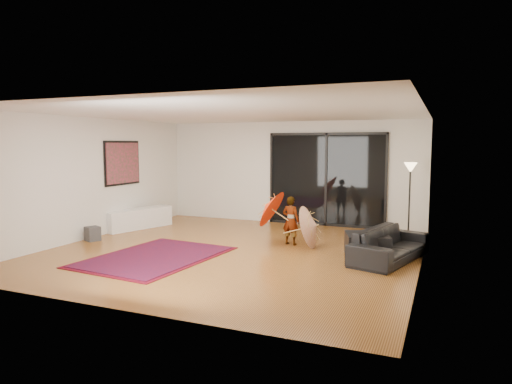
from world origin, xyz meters
The scene contains 17 objects.
floor centered at (0.00, 0.00, 0.00)m, with size 7.00×7.00×0.00m, color #A7692D.
ceiling centered at (0.00, 0.00, 2.70)m, with size 7.00×7.00×0.00m, color white.
wall_back centered at (0.00, 3.50, 1.35)m, with size 7.00×7.00×0.00m, color silver.
wall_front centered at (0.00, -3.50, 1.35)m, with size 7.00×7.00×0.00m, color silver.
wall_left centered at (-3.50, 0.00, 1.35)m, with size 7.00×7.00×0.00m, color silver.
wall_right centered at (3.50, 0.00, 1.35)m, with size 7.00×7.00×0.00m, color silver.
sliding_door centered at (1.00, 3.47, 1.20)m, with size 3.06×0.07×2.40m.
painting centered at (-3.46, 1.00, 1.65)m, with size 0.04×1.28×1.08m.
media_console centered at (-3.25, 1.27, 0.25)m, with size 0.45×1.78×0.50m, color white.
speaker centered at (-3.25, -0.34, 0.16)m, with size 0.27×0.27×0.31m, color #424244.
persian_rug centered at (-1.12, -1.05, 0.01)m, with size 2.21×2.93×0.02m.
sofa centered at (2.95, 0.42, 0.29)m, with size 1.99×0.78×0.58m, color black.
ottoman centered at (2.53, 0.51, 0.22)m, with size 0.76×0.76×0.44m, color black.
floor_lamp centered at (3.10, 2.78, 1.34)m, with size 0.29×0.29×1.70m.
child centered at (0.87, 0.97, 0.51)m, with size 0.37×0.24×1.02m, color #999999.
parasol_orange centered at (0.32, 0.92, 0.73)m, with size 0.58×0.87×0.89m.
parasol_white centered at (1.47, 0.82, 0.50)m, with size 0.53×0.89×0.91m.
Camera 1 is at (3.84, -8.02, 2.11)m, focal length 32.00 mm.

